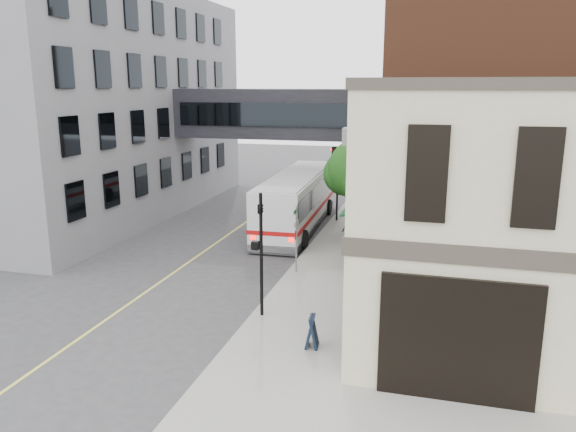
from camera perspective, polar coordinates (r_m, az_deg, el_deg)
The scene contains 17 objects.
ground at distance 19.11m, azimuth -5.71°, elevation -12.53°, with size 120.00×120.00×0.00m, color #38383A.
sidewalk_main at distance 31.43m, azimuth 6.84°, elevation -2.00°, with size 4.00×60.00×0.15m, color gray.
corner_building at distance 18.69m, azimuth 23.09°, elevation -0.44°, with size 10.19×8.12×8.45m.
brick_building at distance 31.28m, azimuth 22.32°, elevation 9.89°, with size 13.76×18.00×14.00m.
opposite_building at distance 39.62m, azimuth -21.17°, elevation 10.51°, with size 14.00×24.00×14.00m, color slate.
skyway_bridge at distance 35.32m, azimuth -0.06°, elevation 10.35°, with size 14.00×3.18×3.00m.
traffic_signal_near at distance 19.71m, azimuth -2.84°, elevation -2.39°, with size 0.44×0.22×4.60m.
traffic_signal_far at distance 33.94m, azimuth 4.83°, elevation 4.82°, with size 0.53×0.28×4.50m.
street_sign_pole at distance 24.61m, azimuth 0.83°, elevation -1.72°, with size 0.08×0.75×3.00m.
street_tree at distance 29.86m, azimuth 7.19°, elevation 4.72°, with size 3.80×3.20×5.60m.
lane_marking at distance 29.56m, azimuth -7.91°, elevation -3.16°, with size 0.12×40.00×0.01m, color #D8CC4C.
bus at distance 32.79m, azimuth 0.92°, elevation 1.78°, with size 3.20×11.81×3.15m.
pedestrian_a at distance 28.74m, azimuth 7.02°, elevation -1.36°, with size 0.68×0.45×1.87m, color silver.
pedestrian_b at distance 29.82m, azimuth 8.11°, elevation -0.95°, with size 0.87×0.68×1.79m, color pink.
pedestrian_c at distance 29.60m, azimuth 6.59°, elevation -1.08°, with size 1.11×0.64×1.71m, color #212129.
newspaper_box at distance 28.84m, azimuth 6.17°, elevation -2.37°, with size 0.41×0.37×0.82m, color #124F1B.
sandwich_board at distance 18.12m, azimuth 2.46°, elevation -11.63°, with size 0.38×0.58×1.04m, color black.
Camera 1 is at (6.28, -16.04, 8.29)m, focal length 35.00 mm.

